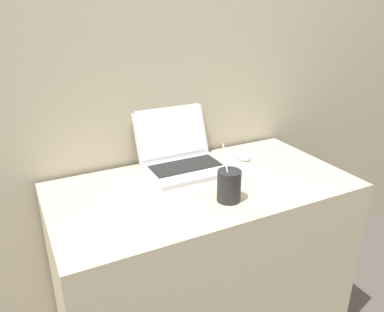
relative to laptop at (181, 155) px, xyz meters
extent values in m
cube|color=#BCB299|center=(0.01, 0.15, 0.44)|extent=(7.00, 0.04, 2.50)
cube|color=beige|center=(0.01, -0.19, -0.43)|extent=(1.17, 0.60, 0.75)
cube|color=silver|center=(0.00, -0.06, -0.05)|extent=(0.33, 0.24, 0.02)
cube|color=black|center=(0.00, -0.04, -0.03)|extent=(0.29, 0.13, 0.00)
cube|color=silver|center=(0.00, 0.10, 0.08)|extent=(0.33, 0.09, 0.23)
cube|color=white|center=(0.00, 0.10, 0.08)|extent=(0.30, 0.08, 0.20)
cylinder|color=#232326|center=(0.02, -0.34, 0.00)|extent=(0.08, 0.08, 0.11)
cylinder|color=black|center=(0.02, -0.34, 0.05)|extent=(0.07, 0.07, 0.01)
cylinder|color=white|center=(0.01, -0.34, 0.07)|extent=(0.01, 0.07, 0.17)
ellipsoid|color=white|center=(0.28, -0.05, -0.05)|extent=(0.07, 0.10, 0.01)
ellipsoid|color=silver|center=(0.28, -0.05, -0.04)|extent=(0.06, 0.10, 0.04)
camera|label=1|loc=(-0.62, -1.33, 0.60)|focal=35.00mm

